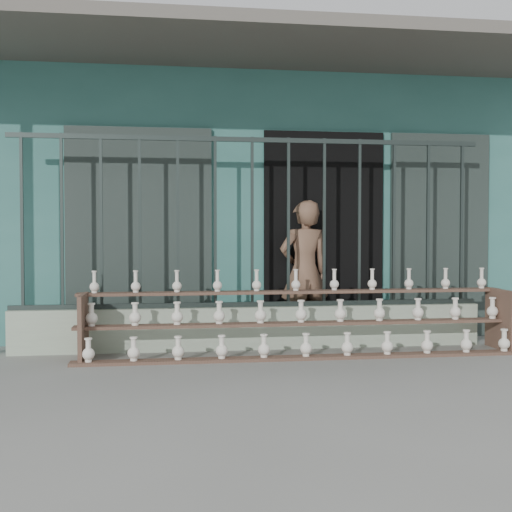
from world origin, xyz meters
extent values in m
plane|color=slate|center=(0.00, 0.00, 0.00)|extent=(60.00, 60.00, 0.00)
cube|color=#336D65|center=(0.00, 4.30, 1.60)|extent=(7.00, 5.00, 3.20)
cube|color=black|center=(0.90, 1.82, 1.20)|extent=(1.40, 0.12, 2.40)
cube|color=#202B27|center=(-1.20, 1.78, 1.20)|extent=(1.60, 0.08, 2.40)
cube|color=#202B27|center=(2.30, 1.78, 1.20)|extent=(1.20, 0.08, 2.40)
cube|color=#59544C|center=(0.00, 1.20, 3.15)|extent=(7.40, 2.00, 0.12)
cube|color=#A4B69C|center=(0.00, 1.30, 0.23)|extent=(5.00, 0.20, 0.45)
cube|color=#283330|center=(-2.35, 1.30, 1.35)|extent=(0.03, 0.03, 1.80)
cube|color=#283330|center=(-1.96, 1.30, 1.35)|extent=(0.03, 0.03, 1.80)
cube|color=#283330|center=(-1.57, 1.30, 1.35)|extent=(0.03, 0.03, 1.80)
cube|color=#283330|center=(-1.18, 1.30, 1.35)|extent=(0.03, 0.03, 1.80)
cube|color=#283330|center=(-0.78, 1.30, 1.35)|extent=(0.03, 0.03, 1.80)
cube|color=#283330|center=(-0.39, 1.30, 1.35)|extent=(0.03, 0.03, 1.80)
cube|color=#283330|center=(0.00, 1.30, 1.35)|extent=(0.03, 0.03, 1.80)
cube|color=#283330|center=(0.39, 1.30, 1.35)|extent=(0.03, 0.03, 1.80)
cube|color=#283330|center=(0.78, 1.30, 1.35)|extent=(0.03, 0.03, 1.80)
cube|color=#283330|center=(1.17, 1.30, 1.35)|extent=(0.03, 0.03, 1.80)
cube|color=#283330|center=(1.57, 1.30, 1.35)|extent=(0.03, 0.03, 1.80)
cube|color=#283330|center=(1.96, 1.30, 1.35)|extent=(0.03, 0.03, 1.80)
cube|color=#283330|center=(2.35, 1.30, 1.35)|extent=(0.03, 0.03, 1.80)
cube|color=#283330|center=(0.00, 1.30, 2.22)|extent=(5.00, 0.04, 0.05)
cube|color=#283330|center=(0.00, 1.30, 0.47)|extent=(5.00, 0.04, 0.05)
cube|color=brown|center=(0.44, 0.65, 0.01)|extent=(4.50, 0.18, 0.03)
cube|color=brown|center=(0.44, 0.90, 0.32)|extent=(4.50, 0.18, 0.03)
cube|color=brown|center=(0.44, 1.15, 0.61)|extent=(4.50, 0.18, 0.03)
cube|color=brown|center=(-1.71, 0.90, 0.32)|extent=(0.04, 0.55, 0.64)
cube|color=brown|center=(2.59, 0.90, 0.32)|extent=(0.04, 0.55, 0.64)
imported|color=brown|center=(0.64, 1.63, 0.80)|extent=(0.65, 0.49, 1.60)
camera|label=1|loc=(-0.89, -5.45, 1.23)|focal=45.00mm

